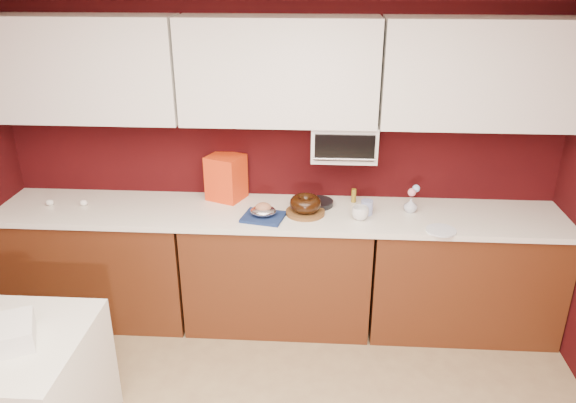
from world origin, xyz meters
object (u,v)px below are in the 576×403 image
(pandoro_box, at_px, (226,177))
(blue_jar, at_px, (367,207))
(foil_ham_nest, at_px, (263,211))
(coffee_mug, at_px, (360,212))
(flower_vase, at_px, (411,204))
(toaster_oven, at_px, (344,141))
(bundt_cake, at_px, (305,203))

(pandoro_box, distance_m, blue_jar, 1.05)
(foil_ham_nest, distance_m, pandoro_box, 0.47)
(coffee_mug, height_order, flower_vase, flower_vase)
(toaster_oven, distance_m, coffee_mug, 0.51)
(foil_ham_nest, height_order, blue_jar, blue_jar)
(foil_ham_nest, xyz_separation_m, flower_vase, (1.02, 0.17, 0.00))
(toaster_oven, xyz_separation_m, coffee_mug, (0.12, -0.26, -0.42))
(foil_ham_nest, xyz_separation_m, blue_jar, (0.71, 0.12, -0.01))
(blue_jar, bearing_deg, flower_vase, 10.25)
(pandoro_box, relative_size, blue_jar, 3.30)
(foil_ham_nest, bearing_deg, pandoro_box, 132.30)
(toaster_oven, height_order, coffee_mug, toaster_oven)
(bundt_cake, relative_size, blue_jar, 2.20)
(toaster_oven, height_order, bundt_cake, toaster_oven)
(flower_vase, bearing_deg, pandoro_box, 172.97)
(foil_ham_nest, distance_m, flower_vase, 1.03)
(pandoro_box, relative_size, flower_vase, 2.91)
(flower_vase, bearing_deg, toaster_oven, 166.49)
(toaster_oven, distance_m, blue_jar, 0.49)
(bundt_cake, relative_size, foil_ham_nest, 1.25)
(pandoro_box, height_order, coffee_mug, pandoro_box)
(coffee_mug, bearing_deg, pandoro_box, 162.13)
(bundt_cake, distance_m, blue_jar, 0.43)
(pandoro_box, bearing_deg, bundt_cake, -0.03)
(foil_ham_nest, relative_size, coffee_mug, 1.59)
(coffee_mug, bearing_deg, foil_ham_nest, -177.75)
(toaster_oven, relative_size, coffee_mug, 4.07)
(coffee_mug, xyz_separation_m, flower_vase, (0.36, 0.15, 0.00))
(bundt_cake, distance_m, coffee_mug, 0.38)
(bundt_cake, xyz_separation_m, pandoro_box, (-0.59, 0.25, 0.08))
(bundt_cake, height_order, flower_vase, bundt_cake)
(toaster_oven, height_order, pandoro_box, toaster_oven)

